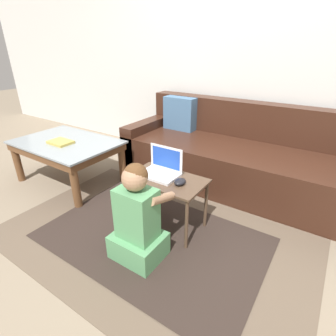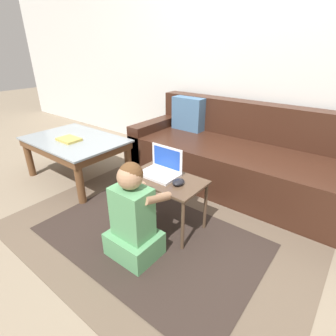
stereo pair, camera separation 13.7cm
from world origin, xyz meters
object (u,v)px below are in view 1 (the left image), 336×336
(laptop_desk, at_px, (166,185))
(book_on_table, at_px, (61,142))
(person_seated, at_px, (138,220))
(laptop, at_px, (161,171))
(coffee_table, at_px, (67,148))
(couch, at_px, (237,157))
(computer_mouse, at_px, (180,182))

(laptop_desk, height_order, book_on_table, book_on_table)
(laptop_desk, bearing_deg, person_seated, -84.68)
(laptop, xyz_separation_m, person_seated, (0.10, -0.40, -0.16))
(coffee_table, bearing_deg, person_seated, -19.53)
(couch, distance_m, coffee_table, 1.69)
(couch, relative_size, book_on_table, 10.08)
(coffee_table, relative_size, person_seated, 1.49)
(couch, relative_size, laptop, 8.10)
(computer_mouse, bearing_deg, couch, 86.83)
(computer_mouse, relative_size, person_seated, 0.15)
(laptop, bearing_deg, laptop_desk, -21.44)
(laptop_desk, xyz_separation_m, laptop, (-0.07, 0.03, 0.09))
(coffee_table, relative_size, laptop, 3.62)
(coffee_table, bearing_deg, laptop, -2.45)
(couch, bearing_deg, laptop, -104.45)
(couch, height_order, computer_mouse, couch)
(laptop, height_order, book_on_table, laptop)
(laptop_desk, relative_size, book_on_table, 2.52)
(laptop, height_order, person_seated, person_seated)
(coffee_table, distance_m, laptop_desk, 1.24)
(laptop, xyz_separation_m, book_on_table, (-1.16, -0.02, -0.00))
(couch, bearing_deg, book_on_table, -145.25)
(coffee_table, relative_size, computer_mouse, 10.17)
(coffee_table, distance_m, book_on_table, 0.10)
(coffee_table, distance_m, computer_mouse, 1.37)
(coffee_table, xyz_separation_m, book_on_table, (0.01, -0.07, 0.08))
(coffee_table, distance_m, laptop, 1.18)
(laptop_desk, bearing_deg, computer_mouse, -8.14)
(laptop, bearing_deg, book_on_table, -179.24)
(couch, relative_size, laptop_desk, 3.99)
(computer_mouse, bearing_deg, laptop_desk, 171.86)
(laptop, bearing_deg, person_seated, -75.88)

